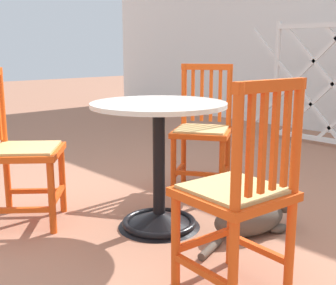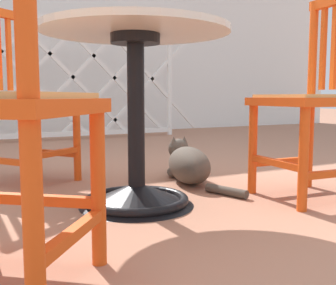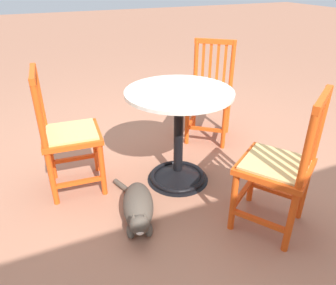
{
  "view_description": "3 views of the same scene",
  "coord_description": "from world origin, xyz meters",
  "px_view_note": "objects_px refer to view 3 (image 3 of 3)",
  "views": [
    {
      "loc": [
        1.87,
        -1.39,
        1.02
      ],
      "look_at": [
        0.01,
        0.3,
        0.49
      ],
      "focal_mm": 47.57,
      "sensor_mm": 36.0,
      "label": 1
    },
    {
      "loc": [
        -0.64,
        -1.33,
        0.45
      ],
      "look_at": [
        0.22,
        0.3,
        0.25
      ],
      "focal_mm": 43.82,
      "sensor_mm": 36.0,
      "label": 2
    },
    {
      "loc": [
        0.95,
        2.12,
        1.46
      ],
      "look_at": [
        0.16,
        0.34,
        0.42
      ],
      "focal_mm": 34.44,
      "sensor_mm": 36.0,
      "label": 3
    }
  ],
  "objects_px": {
    "orange_chair_facing_out": "(280,168)",
    "orange_chair_tucked_in": "(210,95)",
    "cafe_table": "(178,147)",
    "tabby_cat": "(138,209)",
    "orange_chair_by_planter": "(67,135)"
  },
  "relations": [
    {
      "from": "orange_chair_tucked_in",
      "to": "orange_chair_facing_out",
      "type": "relative_size",
      "value": 1.0
    },
    {
      "from": "cafe_table",
      "to": "orange_chair_by_planter",
      "type": "height_order",
      "value": "orange_chair_by_planter"
    },
    {
      "from": "cafe_table",
      "to": "orange_chair_tucked_in",
      "type": "xyz_separation_m",
      "value": [
        -0.59,
        -0.55,
        0.15
      ]
    },
    {
      "from": "orange_chair_facing_out",
      "to": "tabby_cat",
      "type": "distance_m",
      "value": 0.92
    },
    {
      "from": "orange_chair_by_planter",
      "to": "orange_chair_facing_out",
      "type": "relative_size",
      "value": 1.0
    },
    {
      "from": "orange_chair_by_planter",
      "to": "orange_chair_tucked_in",
      "type": "bearing_deg",
      "value": -166.52
    },
    {
      "from": "orange_chair_tucked_in",
      "to": "tabby_cat",
      "type": "bearing_deg",
      "value": 40.59
    },
    {
      "from": "orange_chair_facing_out",
      "to": "orange_chair_tucked_in",
      "type": "bearing_deg",
      "value": -101.78
    },
    {
      "from": "cafe_table",
      "to": "orange_chair_by_planter",
      "type": "xyz_separation_m",
      "value": [
        0.76,
        -0.23,
        0.15
      ]
    },
    {
      "from": "cafe_table",
      "to": "tabby_cat",
      "type": "height_order",
      "value": "cafe_table"
    },
    {
      "from": "orange_chair_tucked_in",
      "to": "tabby_cat",
      "type": "distance_m",
      "value": 1.4
    },
    {
      "from": "orange_chair_tucked_in",
      "to": "tabby_cat",
      "type": "xyz_separation_m",
      "value": [
        1.03,
        0.88,
        -0.34
      ]
    },
    {
      "from": "cafe_table",
      "to": "orange_chair_tucked_in",
      "type": "bearing_deg",
      "value": -136.77
    },
    {
      "from": "orange_chair_facing_out",
      "to": "tabby_cat",
      "type": "bearing_deg",
      "value": -26.21
    },
    {
      "from": "cafe_table",
      "to": "orange_chair_tucked_in",
      "type": "relative_size",
      "value": 0.83
    }
  ]
}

